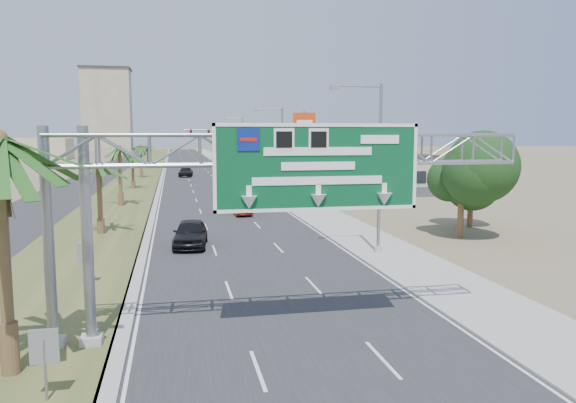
{
  "coord_description": "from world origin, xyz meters",
  "views": [
    {
      "loc": [
        -4.37,
        -9.12,
        7.13
      ],
      "look_at": [
        0.52,
        14.73,
        4.2
      ],
      "focal_mm": 35.0,
      "sensor_mm": 36.0,
      "label": 1
    }
  ],
  "objects_px": {
    "car_mid_lane": "(242,207)",
    "car_right_lane": "(239,179)",
    "signal_mast": "(240,150)",
    "pole_sign_red_near": "(304,130)",
    "car_left_lane": "(190,233)",
    "pole_sign_red_far": "(261,139)",
    "sign_gantry": "(271,165)",
    "store_building": "(364,171)",
    "car_far": "(186,172)",
    "pole_sign_blue": "(283,141)"
  },
  "relations": [
    {
      "from": "car_mid_lane",
      "to": "car_right_lane",
      "type": "relative_size",
      "value": 0.78
    },
    {
      "from": "signal_mast",
      "to": "pole_sign_red_near",
      "type": "xyz_separation_m",
      "value": [
        4.41,
        -21.72,
        2.76
      ]
    },
    {
      "from": "signal_mast",
      "to": "car_left_lane",
      "type": "height_order",
      "value": "signal_mast"
    },
    {
      "from": "car_right_lane",
      "to": "pole_sign_red_far",
      "type": "height_order",
      "value": "pole_sign_red_far"
    },
    {
      "from": "car_left_lane",
      "to": "car_mid_lane",
      "type": "height_order",
      "value": "car_left_lane"
    },
    {
      "from": "sign_gantry",
      "to": "store_building",
      "type": "distance_m",
      "value": 60.77
    },
    {
      "from": "sign_gantry",
      "to": "car_right_lane",
      "type": "relative_size",
      "value": 3.18
    },
    {
      "from": "signal_mast",
      "to": "car_far",
      "type": "distance_m",
      "value": 17.03
    },
    {
      "from": "car_right_lane",
      "to": "pole_sign_blue",
      "type": "xyz_separation_m",
      "value": [
        5.72,
        -3.39,
        5.49
      ]
    },
    {
      "from": "signal_mast",
      "to": "store_building",
      "type": "height_order",
      "value": "signal_mast"
    },
    {
      "from": "sign_gantry",
      "to": "pole_sign_red_near",
      "type": "distance_m",
      "value": 41.73
    },
    {
      "from": "sign_gantry",
      "to": "car_left_lane",
      "type": "bearing_deg",
      "value": 98.01
    },
    {
      "from": "sign_gantry",
      "to": "signal_mast",
      "type": "height_order",
      "value": "signal_mast"
    },
    {
      "from": "pole_sign_blue",
      "to": "store_building",
      "type": "bearing_deg",
      "value": -4.96
    },
    {
      "from": "pole_sign_red_near",
      "to": "pole_sign_red_far",
      "type": "xyz_separation_m",
      "value": [
        0.77,
        34.77,
        -1.3
      ]
    },
    {
      "from": "signal_mast",
      "to": "pole_sign_red_far",
      "type": "relative_size",
      "value": 1.28
    },
    {
      "from": "signal_mast",
      "to": "pole_sign_red_far",
      "type": "xyz_separation_m",
      "value": [
        5.18,
        13.04,
        1.45
      ]
    },
    {
      "from": "sign_gantry",
      "to": "pole_sign_blue",
      "type": "xyz_separation_m",
      "value": [
        11.61,
        57.07,
        0.16
      ]
    },
    {
      "from": "pole_sign_red_far",
      "to": "pole_sign_red_near",
      "type": "bearing_deg",
      "value": -91.26
    },
    {
      "from": "signal_mast",
      "to": "car_left_lane",
      "type": "bearing_deg",
      "value": -100.68
    },
    {
      "from": "sign_gantry",
      "to": "car_mid_lane",
      "type": "xyz_separation_m",
      "value": [
        2.56,
        30.17,
        -5.38
      ]
    },
    {
      "from": "signal_mast",
      "to": "pole_sign_red_near",
      "type": "bearing_deg",
      "value": -78.52
    },
    {
      "from": "signal_mast",
      "to": "car_left_lane",
      "type": "distance_m",
      "value": 46.42
    },
    {
      "from": "pole_sign_blue",
      "to": "pole_sign_red_far",
      "type": "distance_m",
      "value": 18.02
    },
    {
      "from": "store_building",
      "to": "pole_sign_red_near",
      "type": "bearing_deg",
      "value": -128.25
    },
    {
      "from": "pole_sign_blue",
      "to": "pole_sign_red_far",
      "type": "bearing_deg",
      "value": 90.62
    },
    {
      "from": "car_mid_lane",
      "to": "pole_sign_blue",
      "type": "xyz_separation_m",
      "value": [
        9.04,
        26.9,
        5.54
      ]
    },
    {
      "from": "pole_sign_red_far",
      "to": "car_far",
      "type": "bearing_deg",
      "value": 172.35
    },
    {
      "from": "car_right_lane",
      "to": "car_far",
      "type": "xyz_separation_m",
      "value": [
        -7.14,
        16.34,
        0.05
      ]
    },
    {
      "from": "car_far",
      "to": "pole_sign_red_near",
      "type": "distance_m",
      "value": 38.96
    },
    {
      "from": "signal_mast",
      "to": "pole_sign_blue",
      "type": "height_order",
      "value": "pole_sign_blue"
    },
    {
      "from": "sign_gantry",
      "to": "pole_sign_blue",
      "type": "distance_m",
      "value": 58.24
    },
    {
      "from": "car_left_lane",
      "to": "pole_sign_red_far",
      "type": "bearing_deg",
      "value": 82.58
    },
    {
      "from": "car_left_lane",
      "to": "pole_sign_red_far",
      "type": "height_order",
      "value": "pole_sign_red_far"
    },
    {
      "from": "pole_sign_red_near",
      "to": "car_right_lane",
      "type": "bearing_deg",
      "value": 103.31
    },
    {
      "from": "car_mid_lane",
      "to": "sign_gantry",
      "type": "bearing_deg",
      "value": -96.52
    },
    {
      "from": "car_left_lane",
      "to": "car_mid_lane",
      "type": "relative_size",
      "value": 1.23
    },
    {
      "from": "car_left_lane",
      "to": "pole_sign_blue",
      "type": "xyz_separation_m",
      "value": [
        13.94,
        40.47,
        5.36
      ]
    },
    {
      "from": "car_right_lane",
      "to": "sign_gantry",
      "type": "bearing_deg",
      "value": -92.85
    },
    {
      "from": "car_left_lane",
      "to": "car_far",
      "type": "relative_size",
      "value": 0.94
    },
    {
      "from": "car_left_lane",
      "to": "store_building",
      "type": "bearing_deg",
      "value": 63.05
    },
    {
      "from": "pole_sign_red_far",
      "to": "pole_sign_blue",
      "type": "bearing_deg",
      "value": -89.38
    },
    {
      "from": "signal_mast",
      "to": "car_mid_lane",
      "type": "distance_m",
      "value": 32.36
    },
    {
      "from": "car_right_lane",
      "to": "pole_sign_red_far",
      "type": "bearing_deg",
      "value": 72.02
    },
    {
      "from": "signal_mast",
      "to": "pole_sign_red_far",
      "type": "height_order",
      "value": "pole_sign_red_far"
    },
    {
      "from": "car_right_lane",
      "to": "car_mid_lane",
      "type": "bearing_deg",
      "value": -93.55
    },
    {
      "from": "store_building",
      "to": "pole_sign_blue",
      "type": "xyz_separation_m",
      "value": [
        -11.46,
        0.99,
        4.22
      ]
    },
    {
      "from": "pole_sign_blue",
      "to": "pole_sign_red_far",
      "type": "relative_size",
      "value": 1.04
    },
    {
      "from": "car_far",
      "to": "pole_sign_red_near",
      "type": "height_order",
      "value": "pole_sign_red_near"
    },
    {
      "from": "car_right_lane",
      "to": "pole_sign_red_far",
      "type": "relative_size",
      "value": 0.66
    }
  ]
}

